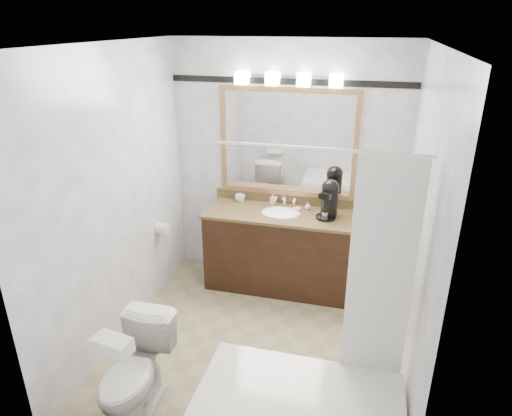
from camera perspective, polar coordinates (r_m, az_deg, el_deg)
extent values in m
cube|color=#998C68|center=(4.19, -0.07, -16.84)|extent=(2.40, 2.60, 0.01)
cube|color=white|center=(3.24, -0.10, 19.95)|extent=(2.40, 2.60, 0.01)
cube|color=white|center=(4.72, 3.92, 5.23)|extent=(2.40, 0.01, 2.50)
cube|color=white|center=(2.44, -8.00, -12.71)|extent=(2.40, 0.01, 2.50)
cube|color=white|center=(3.98, -17.11, 0.89)|extent=(0.01, 2.60, 2.50)
cube|color=white|center=(3.45, 19.68, -2.81)|extent=(0.01, 2.60, 2.50)
cube|color=black|center=(4.78, 3.00, -5.43)|extent=(1.50, 0.55, 0.82)
cube|color=olive|center=(4.60, 3.10, -0.75)|extent=(1.53, 0.58, 0.03)
cube|color=olive|center=(4.82, 3.77, 1.18)|extent=(1.53, 0.03, 0.10)
ellipsoid|color=white|center=(4.61, 3.10, -0.92)|extent=(0.44, 0.34, 0.14)
cube|color=#AB7D4D|center=(4.53, 4.12, 14.53)|extent=(1.40, 0.04, 0.05)
cube|color=#AB7D4D|center=(4.79, 3.78, 2.00)|extent=(1.40, 0.04, 0.05)
cube|color=#AB7D4D|center=(4.80, -4.09, 8.59)|extent=(0.05, 0.04, 1.00)
cube|color=#AB7D4D|center=(4.56, 12.36, 7.40)|extent=(0.05, 0.04, 1.00)
cube|color=white|center=(4.64, 3.95, 8.11)|extent=(1.30, 0.01, 1.00)
cube|color=silver|center=(4.51, 4.14, 16.09)|extent=(0.90, 0.05, 0.03)
cube|color=white|center=(4.56, -1.77, 15.96)|extent=(0.12, 0.12, 0.12)
cube|color=white|center=(4.49, 2.06, 15.85)|extent=(0.12, 0.12, 0.12)
cube|color=white|center=(4.43, 5.99, 15.67)|extent=(0.12, 0.12, 0.12)
cube|color=white|center=(4.40, 9.99, 15.41)|extent=(0.12, 0.12, 0.12)
cube|color=black|center=(4.53, 4.18, 15.50)|extent=(2.40, 0.01, 0.06)
cylinder|color=silver|center=(2.70, 8.00, 7.27)|extent=(1.30, 0.02, 0.02)
cube|color=white|center=(2.98, 15.28, -8.07)|extent=(0.40, 0.04, 1.55)
cylinder|color=white|center=(4.70, -11.59, -2.51)|extent=(0.11, 0.12, 0.12)
imported|color=white|center=(3.50, -14.92, -19.36)|extent=(0.40, 0.70, 0.71)
cube|color=white|center=(3.12, -17.49, -16.04)|extent=(0.26, 0.17, 0.10)
cylinder|color=black|center=(4.51, 8.70, -1.13)|extent=(0.20, 0.20, 0.02)
cylinder|color=black|center=(4.51, 9.16, 0.79)|extent=(0.16, 0.16, 0.28)
sphere|color=black|center=(4.46, 9.27, 2.49)|extent=(0.17, 0.17, 0.17)
cube|color=black|center=(4.40, 8.76, 1.57)|extent=(0.14, 0.14, 0.05)
cylinder|color=silver|center=(4.48, 8.61, -0.84)|extent=(0.07, 0.07, 0.07)
imported|color=white|center=(4.87, -2.04, 1.29)|extent=(0.13, 0.13, 0.08)
imported|color=white|center=(4.85, -1.85, 1.22)|extent=(0.11, 0.11, 0.08)
imported|color=white|center=(4.80, 2.12, 1.13)|extent=(0.06, 0.06, 0.10)
imported|color=white|center=(4.68, 6.48, 0.25)|extent=(0.07, 0.07, 0.08)
cube|color=beige|center=(4.68, 5.15, -0.08)|extent=(0.08, 0.06, 0.02)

